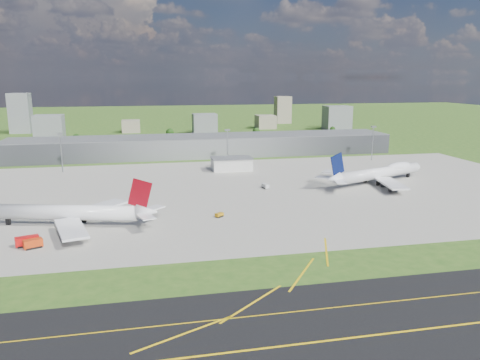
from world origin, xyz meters
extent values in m
plane|color=#2F581B|center=(0.00, 150.00, 0.00)|extent=(1400.00, 1400.00, 0.00)
cube|color=black|center=(0.00, -110.00, 0.03)|extent=(1400.00, 60.00, 0.06)
cube|color=gray|center=(10.00, 40.00, 0.04)|extent=(360.00, 190.00, 0.08)
cube|color=slate|center=(0.00, 165.00, 7.50)|extent=(300.00, 42.00, 15.00)
cube|color=silver|center=(10.00, 100.00, 4.00)|extent=(26.00, 16.00, 8.00)
cylinder|color=gray|center=(-100.00, 115.00, 12.50)|extent=(0.70, 0.70, 25.00)
cube|color=gray|center=(-100.00, 115.00, 25.30)|extent=(3.50, 2.00, 1.20)
cylinder|color=gray|center=(10.00, 115.00, 12.50)|extent=(0.70, 0.70, 25.00)
cube|color=gray|center=(10.00, 115.00, 25.30)|extent=(3.50, 2.00, 1.20)
cylinder|color=gray|center=(120.00, 115.00, 12.50)|extent=(0.70, 0.70, 25.00)
cube|color=gray|center=(120.00, 115.00, 25.30)|extent=(3.50, 2.00, 1.20)
cylinder|color=white|center=(-81.21, -4.67, 5.86)|extent=(61.36, 21.90, 6.39)
cone|color=white|center=(-47.23, -13.62, 6.71)|extent=(9.86, 8.35, 6.39)
cube|color=#940809|center=(-83.27, -4.13, 3.88)|extent=(49.65, 15.42, 1.38)
cube|color=white|center=(-76.32, -21.66, 3.94)|extent=(16.53, 29.23, 0.96)
cube|color=white|center=(-68.60, 7.71, 3.94)|extent=(26.30, 26.41, 0.96)
cube|color=maroon|center=(-49.80, -12.94, 14.38)|extent=(10.40, 3.21, 12.87)
cylinder|color=#38383D|center=(-77.82, -17.13, 1.92)|extent=(6.53, 4.79, 3.41)
cylinder|color=#38383D|center=(-72.13, 4.50, 1.92)|extent=(6.53, 4.79, 3.41)
cube|color=black|center=(-76.25, -10.93, 1.33)|extent=(1.97, 1.67, 2.66)
cube|color=black|center=(-73.82, -1.67, 1.33)|extent=(1.97, 1.67, 2.66)
cube|color=black|center=(-104.90, 1.56, 1.33)|extent=(1.97, 1.67, 2.66)
cylinder|color=white|center=(88.16, 43.95, 5.88)|extent=(64.12, 30.47, 6.63)
cone|color=white|center=(121.50, 57.08, 5.88)|extent=(7.40, 8.13, 6.63)
cone|color=white|center=(53.34, 30.24, 6.74)|extent=(10.39, 9.30, 6.63)
cube|color=navy|center=(90.15, 44.74, 3.83)|extent=(51.58, 22.45, 1.39)
ellipsoid|color=white|center=(104.21, 50.27, 7.87)|extent=(22.17, 13.94, 5.97)
cube|color=white|center=(73.29, 55.54, 3.96)|extent=(29.34, 26.11, 0.96)
cube|color=white|center=(85.18, 25.33, 3.96)|extent=(13.93, 30.93, 0.96)
cube|color=#08113E|center=(55.83, 31.22, 14.54)|extent=(10.11, 4.40, 12.92)
cylinder|color=#38383D|center=(79.47, 50.87, 1.92)|extent=(6.73, 5.34, 3.42)
cylinder|color=#38383D|center=(69.80, 58.56, 1.92)|extent=(6.73, 5.34, 3.42)
cylinder|color=#38383D|center=(86.52, 32.96, 1.92)|extent=(6.73, 5.34, 3.42)
cylinder|color=#38383D|center=(84.69, 20.75, 1.92)|extent=(6.73, 5.34, 3.42)
cube|color=black|center=(80.43, 46.08, 1.34)|extent=(2.06, 1.82, 2.67)
cube|color=black|center=(83.96, 37.12, 1.34)|extent=(2.06, 1.82, 2.67)
cube|color=black|center=(113.04, 53.75, 1.34)|extent=(2.06, 1.82, 2.67)
cube|color=red|center=(-91.16, -27.23, 2.07)|extent=(8.72, 5.43, 3.27)
cube|color=black|center=(-91.16, -27.23, 0.43)|extent=(7.60, 5.20, 0.70)
cube|color=red|center=(-88.52, -30.27, 1.95)|extent=(7.11, 5.26, 3.04)
cube|color=black|center=(-88.52, -30.27, 0.43)|extent=(6.28, 4.99, 0.70)
cube|color=#B97D0A|center=(-15.75, -5.68, 1.16)|extent=(4.21, 3.83, 1.47)
cube|color=black|center=(-15.75, -5.68, 0.43)|extent=(3.82, 3.60, 0.70)
cube|color=silver|center=(18.45, 43.19, 1.55)|extent=(3.38, 5.47, 2.24)
cube|color=black|center=(18.45, 43.19, 0.43)|extent=(3.31, 4.76, 0.70)
cube|color=white|center=(89.81, 56.22, 1.44)|extent=(4.92, 4.34, 2.01)
cube|color=black|center=(89.81, 56.22, 0.43)|extent=(4.42, 4.03, 0.70)
cube|color=slate|center=(-140.00, 300.00, 12.00)|extent=(28.00, 22.00, 24.00)
cube|color=gray|center=(-60.00, 340.00, 7.00)|extent=(20.00, 18.00, 14.00)
cube|color=slate|center=(20.00, 310.00, 11.00)|extent=(26.00, 20.00, 22.00)
cube|color=gray|center=(100.00, 350.00, 8.00)|extent=(22.00, 24.00, 16.00)
cube|color=slate|center=(180.00, 320.00, 14.00)|extent=(30.00, 22.00, 28.00)
cube|color=slate|center=(-180.00, 360.00, 22.00)|extent=(22.00, 20.00, 44.00)
cube|color=gray|center=(140.00, 410.00, 18.00)|extent=(20.00, 18.00, 36.00)
cylinder|color=#382314|center=(-110.00, 265.00, 1.50)|extent=(0.70, 0.70, 3.00)
sphere|color=black|center=(-110.00, 265.00, 4.88)|extent=(6.75, 6.75, 6.75)
cylinder|color=#382314|center=(-20.00, 280.00, 1.80)|extent=(0.70, 0.70, 3.60)
sphere|color=black|center=(-20.00, 280.00, 5.85)|extent=(8.10, 8.10, 8.10)
cylinder|color=#382314|center=(70.00, 275.00, 1.70)|extent=(0.70, 0.70, 3.40)
sphere|color=black|center=(70.00, 275.00, 5.53)|extent=(7.65, 7.65, 7.65)
cylinder|color=#382314|center=(160.00, 285.00, 1.40)|extent=(0.70, 0.70, 2.80)
sphere|color=black|center=(160.00, 285.00, 4.55)|extent=(6.30, 6.30, 6.30)
camera|label=1|loc=(-47.72, -203.38, 60.97)|focal=35.00mm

